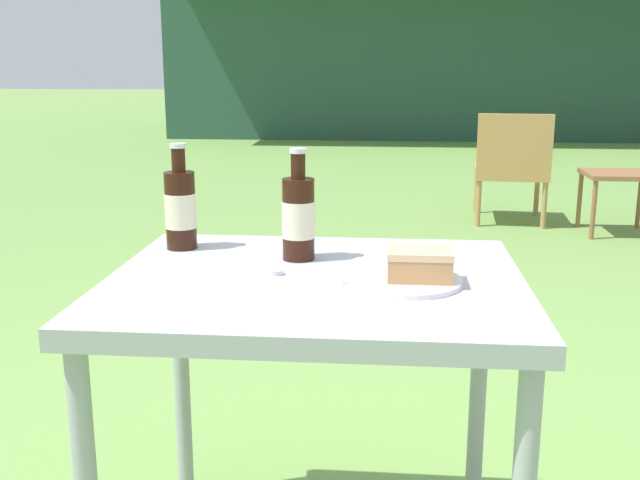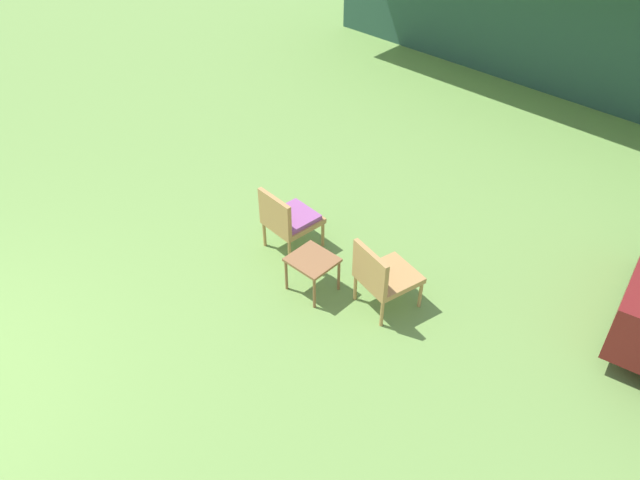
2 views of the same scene
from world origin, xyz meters
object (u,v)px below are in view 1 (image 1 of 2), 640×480
Objects in this scene: cola_bottle_near at (298,217)px; cola_bottle_far at (180,208)px; garden_side_table at (619,181)px; patio_table at (316,313)px; cake_on_plate at (413,271)px; wicker_chair_cushioned at (511,164)px.

cola_bottle_near and cola_bottle_far have the same top height.
garden_side_table is 0.55× the size of patio_table.
garden_side_table is at bearing 65.29° from patio_table.
cake_on_plate is 0.57m from cola_bottle_far.
cola_bottle_near is at bearing 79.28° from wicker_chair_cushioned.
cola_bottle_far is at bearing 148.10° from patio_table.
cake_on_plate is (-0.82, -3.95, 0.31)m from wicker_chair_cushioned.
patio_table is at bearing -69.34° from cola_bottle_near.
garden_side_table is 1.89× the size of cola_bottle_near.
wicker_chair_cushioned is 3.53× the size of cake_on_plate.
wicker_chair_cushioned is at bearing 70.29° from cola_bottle_far.
patio_table is 3.44× the size of cola_bottle_near.
cola_bottle_far is (-0.28, 0.07, 0.00)m from cola_bottle_near.
cake_on_plate reaches higher than patio_table.
cola_bottle_near is at bearing -14.79° from cola_bottle_far.
cola_bottle_far is (-0.32, 0.20, 0.17)m from patio_table.
patio_table is (-1.01, -3.92, 0.21)m from wicker_chair_cushioned.
wicker_chair_cushioned is 3.27× the size of cola_bottle_near.
patio_table is 3.44× the size of cola_bottle_far.
garden_side_table is (0.65, -0.31, -0.06)m from wicker_chair_cushioned.
patio_table is at bearing 170.53° from cake_on_plate.
garden_side_table is at bearing 59.78° from cola_bottle_far.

